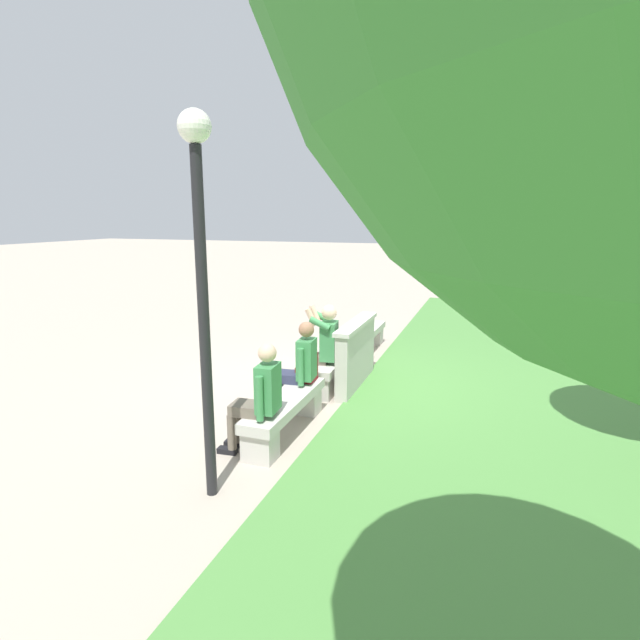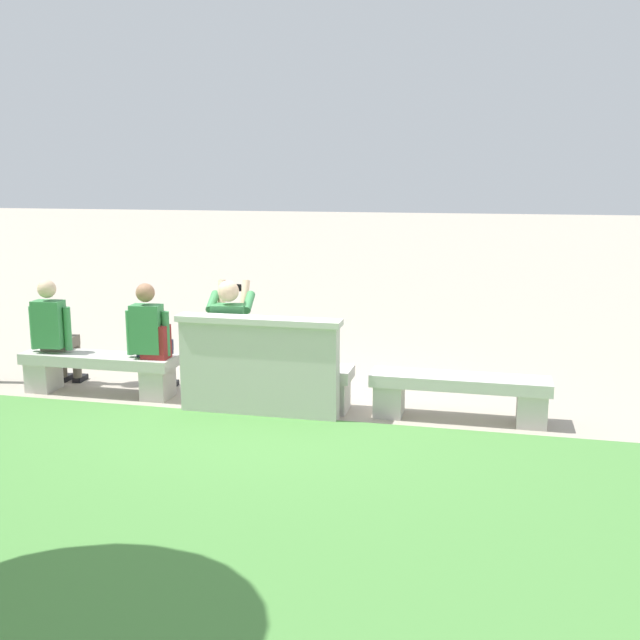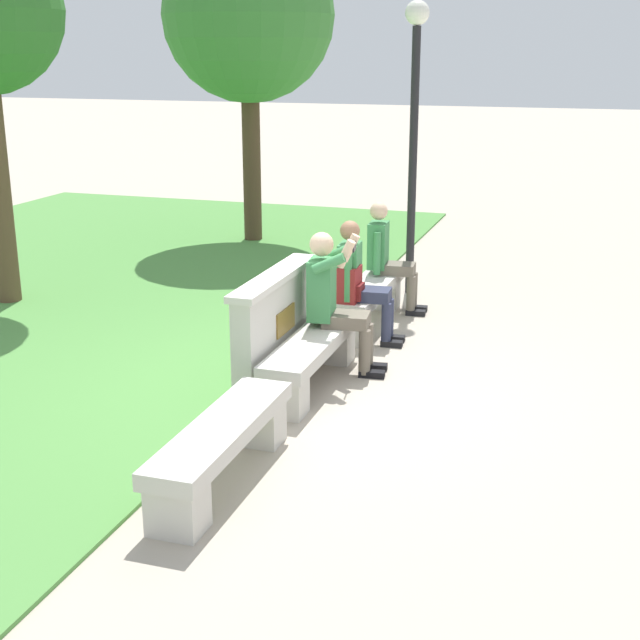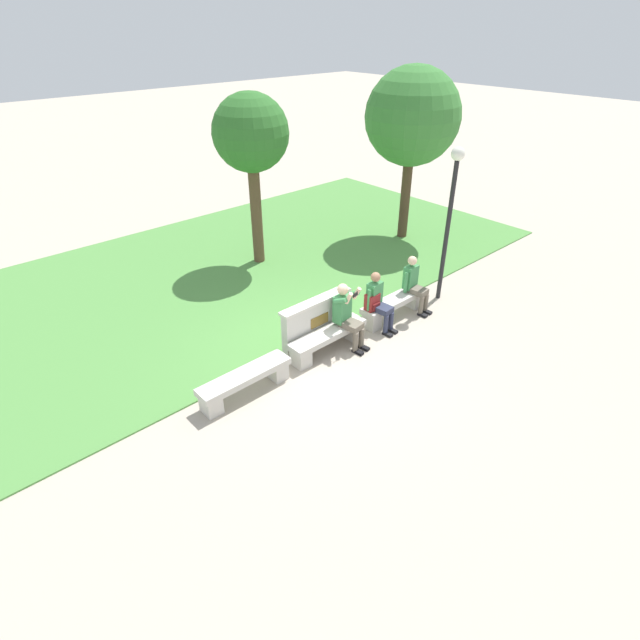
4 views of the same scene
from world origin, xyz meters
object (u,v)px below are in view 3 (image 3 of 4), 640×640
at_px(bench_mid, 368,298).
at_px(tree_behind_wall, 248,16).
at_px(lamp_post, 415,104).
at_px(bench_near, 312,355).
at_px(person_companion, 387,254).
at_px(person_distant, 360,278).
at_px(person_photographer, 334,296).
at_px(backpack, 350,285).
at_px(bench_main, 222,444).

distance_m(bench_mid, tree_behind_wall, 5.60).
bearing_deg(lamp_post, bench_near, 177.66).
bearing_deg(person_companion, person_distant, 180.00).
height_order(bench_mid, tree_behind_wall, tree_behind_wall).
bearing_deg(person_photographer, bench_mid, 2.89).
relative_size(person_distant, backpack, 2.94).
relative_size(bench_mid, tree_behind_wall, 0.38).
xyz_separation_m(person_companion, tree_behind_wall, (3.16, 2.93, 2.67)).
distance_m(person_companion, lamp_post, 1.84).
bearing_deg(bench_near, person_photographer, -10.22).
relative_size(person_companion, lamp_post, 0.37).
bearing_deg(tree_behind_wall, bench_mid, -142.42).
xyz_separation_m(bench_near, lamp_post, (3.40, -0.14, 1.99)).
bearing_deg(tree_behind_wall, backpack, -147.15).
height_order(bench_near, person_companion, person_companion).
bearing_deg(bench_mid, person_photographer, -177.11).
relative_size(person_photographer, person_companion, 1.05).
height_order(person_photographer, tree_behind_wall, tree_behind_wall).
bearing_deg(bench_main, lamp_post, -1.49).
distance_m(bench_main, person_photographer, 2.42).
height_order(person_photographer, person_distant, person_photographer).
bearing_deg(bench_near, bench_mid, 0.00).
relative_size(bench_mid, lamp_post, 0.51).
xyz_separation_m(bench_main, bench_near, (1.95, 0.00, 0.00)).
relative_size(person_companion, backpack, 2.94).
xyz_separation_m(bench_mid, person_distant, (-0.60, -0.07, 0.38)).
bearing_deg(person_distant, bench_near, 177.19).
distance_m(tree_behind_wall, lamp_post, 3.91).
relative_size(bench_near, person_photographer, 1.32).
bearing_deg(person_distant, person_companion, -0.00).
xyz_separation_m(bench_mid, person_companion, (0.56, -0.07, 0.38)).
bearing_deg(tree_behind_wall, bench_near, -153.22).
bearing_deg(person_companion, bench_mid, 173.25).
bearing_deg(backpack, person_distant, -39.08).
height_order(bench_mid, person_companion, person_companion).
distance_m(person_photographer, backpack, 0.84).
relative_size(bench_mid, person_distant, 1.39).
bearing_deg(person_distant, tree_behind_wall, 34.11).
height_order(bench_near, lamp_post, lamp_post).
height_order(bench_near, backpack, backpack).
distance_m(bench_near, lamp_post, 3.94).
distance_m(bench_mid, person_companion, 0.68).
bearing_deg(backpack, tree_behind_wall, 32.85).
xyz_separation_m(tree_behind_wall, lamp_post, (-2.27, -3.00, -1.07)).
bearing_deg(bench_near, person_distant, -2.81).
xyz_separation_m(person_photographer, person_distant, (0.92, 0.01, -0.06)).
bearing_deg(bench_mid, tree_behind_wall, 37.58).
xyz_separation_m(backpack, tree_behind_wall, (4.42, 2.85, 2.72)).
xyz_separation_m(bench_main, tree_behind_wall, (7.62, 2.86, 3.05)).
bearing_deg(person_photographer, person_distant, 0.67).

